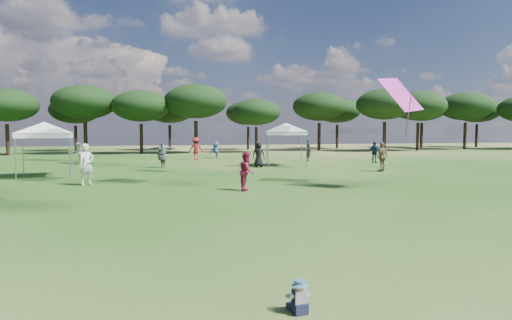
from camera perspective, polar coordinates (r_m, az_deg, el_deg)
The scene contains 5 objects.
tree_line at distance 50.85m, azimuth -9.41°, elevation 7.20°, with size 108.78×17.63×7.77m.
tent_left at distance 25.57m, azimuth -26.36°, elevation 4.28°, with size 5.38×5.38×3.24m.
tent_right at distance 30.23m, azimuth 3.99°, elevation 4.70°, with size 5.39×5.39×3.32m.
toddler at distance 6.13m, azimuth 5.75°, elevation -17.84°, with size 0.32×0.35×0.46m.
festival_crowd at distance 29.22m, azimuth -12.41°, elevation 0.68°, with size 29.10×22.99×1.90m.
Camera 1 is at (-1.84, -3.18, 2.48)m, focal length 30.00 mm.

